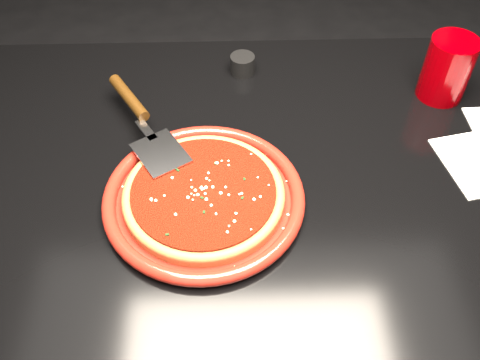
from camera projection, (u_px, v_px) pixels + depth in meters
name	position (u px, v px, depth m)	size (l,w,h in m)	color
floor	(263.00, 354.00, 1.49)	(4.00, 4.00, 0.01)	black
table	(268.00, 285.00, 1.21)	(1.20, 0.80, 0.75)	black
plate	(204.00, 198.00, 0.87)	(0.33, 0.33, 0.02)	maroon
pizza_crust	(204.00, 196.00, 0.87)	(0.26, 0.26, 0.01)	brown
pizza_crust_rim	(204.00, 194.00, 0.87)	(0.26, 0.26, 0.02)	brown
pizza_sauce	(203.00, 192.00, 0.86)	(0.23, 0.23, 0.01)	maroon
parmesan_dusting	(203.00, 189.00, 0.86)	(0.23, 0.23, 0.01)	beige
basil_flecks	(203.00, 189.00, 0.86)	(0.21, 0.21, 0.00)	black
pizza_server	(144.00, 121.00, 0.95)	(0.09, 0.32, 0.02)	silver
cup	(447.00, 69.00, 1.02)	(0.09, 0.09, 0.13)	#7E0003
ramekin	(242.00, 64.00, 1.10)	(0.05, 0.05, 0.04)	black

